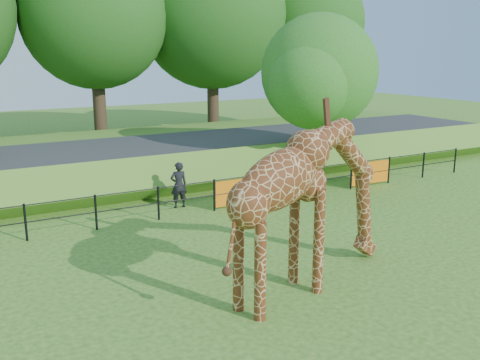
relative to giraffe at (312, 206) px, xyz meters
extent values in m
plane|color=#326419|center=(-1.24, -1.62, -1.90)|extent=(90.00, 90.00, 0.00)
cube|color=#326419|center=(-1.24, 13.88, -1.25)|extent=(40.00, 9.00, 1.30)
cube|color=#2D2D30|center=(-1.24, 12.38, -0.54)|extent=(40.00, 5.00, 0.12)
imported|color=black|center=(-0.11, 7.36, -1.10)|extent=(0.62, 0.43, 1.60)
cylinder|color=#362918|center=(6.26, 7.98, -0.30)|extent=(0.36, 0.36, 3.20)
sphere|color=#215E1A|center=(6.26, 7.98, 2.56)|extent=(4.60, 4.60, 4.60)
sphere|color=#215E1A|center=(7.41, 8.67, 2.10)|extent=(3.45, 3.45, 3.45)
sphere|color=#215E1A|center=(5.34, 7.29, 2.22)|extent=(3.22, 3.22, 3.22)
cylinder|color=#362918|center=(0.76, 20.38, 0.60)|extent=(0.70, 0.70, 5.00)
sphere|color=#1B4712|center=(0.76, 20.38, 5.24)|extent=(7.80, 7.80, 7.80)
cylinder|color=#362918|center=(7.76, 20.38, 0.60)|extent=(0.70, 0.70, 5.00)
sphere|color=#1B4712|center=(7.76, 20.38, 5.52)|extent=(8.80, 8.80, 8.80)
cylinder|color=#362918|center=(14.76, 20.38, 0.60)|extent=(0.70, 0.70, 5.00)
sphere|color=#1B4712|center=(14.76, 20.38, 5.13)|extent=(7.40, 7.40, 7.40)
camera|label=1|loc=(-7.04, -9.20, 3.38)|focal=40.00mm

